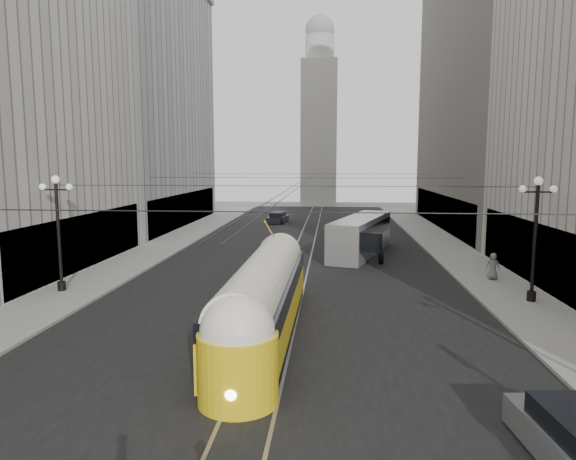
# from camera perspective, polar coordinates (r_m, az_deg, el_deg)

# --- Properties ---
(road) EXTENTS (20.00, 85.00, 0.02)m
(road) POSITION_cam_1_polar(r_m,az_deg,el_deg) (41.85, 1.66, -2.40)
(road) COLOR black
(road) RESTS_ON ground
(sidewalk_left) EXTENTS (4.00, 72.00, 0.15)m
(sidewalk_left) POSITION_cam_1_polar(r_m,az_deg,el_deg) (47.43, -12.73, -1.31)
(sidewalk_left) COLOR gray
(sidewalk_left) RESTS_ON ground
(sidewalk_right) EXTENTS (4.00, 72.00, 0.15)m
(sidewalk_right) POSITION_cam_1_polar(r_m,az_deg,el_deg) (46.24, 16.93, -1.68)
(sidewalk_right) COLOR gray
(sidewalk_right) RESTS_ON ground
(rail_left) EXTENTS (0.12, 85.00, 0.04)m
(rail_left) POSITION_cam_1_polar(r_m,az_deg,el_deg) (41.89, 0.63, -2.39)
(rail_left) COLOR gray
(rail_left) RESTS_ON ground
(rail_right) EXTENTS (0.12, 85.00, 0.04)m
(rail_right) POSITION_cam_1_polar(r_m,az_deg,el_deg) (41.81, 2.68, -2.42)
(rail_right) COLOR gray
(rail_right) RESTS_ON ground
(building_left_far) EXTENTS (12.60, 28.60, 28.60)m
(building_left_far) POSITION_cam_1_polar(r_m,az_deg,el_deg) (61.30, -16.99, 13.86)
(building_left_far) COLOR #999999
(building_left_far) RESTS_ON ground
(building_right_far) EXTENTS (12.60, 32.60, 32.60)m
(building_right_far) POSITION_cam_1_polar(r_m,az_deg,el_deg) (60.03, 22.86, 15.67)
(building_right_far) COLOR #514C47
(building_right_far) RESTS_ON ground
(distant_tower) EXTENTS (6.00, 6.00, 31.36)m
(distant_tower) POSITION_cam_1_polar(r_m,az_deg,el_deg) (89.02, 3.48, 12.53)
(distant_tower) COLOR #B2AFA8
(distant_tower) RESTS_ON ground
(lamppost_left_mid) EXTENTS (1.86, 0.44, 6.37)m
(lamppost_left_mid) POSITION_cam_1_polar(r_m,az_deg,el_deg) (30.74, -24.17, 0.37)
(lamppost_left_mid) COLOR black
(lamppost_left_mid) RESTS_ON sidewalk_left
(lamppost_right_mid) EXTENTS (1.86, 0.44, 6.37)m
(lamppost_right_mid) POSITION_cam_1_polar(r_m,az_deg,el_deg) (28.77, 25.79, -0.17)
(lamppost_right_mid) COLOR black
(lamppost_right_mid) RESTS_ON sidewalk_right
(catenary) EXTENTS (25.00, 72.00, 0.23)m
(catenary) POSITION_cam_1_polar(r_m,az_deg,el_deg) (40.22, 1.77, 5.63)
(catenary) COLOR black
(catenary) RESTS_ON ground
(streetcar) EXTENTS (2.59, 15.57, 3.40)m
(streetcar) POSITION_cam_1_polar(r_m,az_deg,el_deg) (21.96, -2.64, -7.16)
(streetcar) COLOR gold
(streetcar) RESTS_ON ground
(city_bus) EXTENTS (5.62, 12.03, 2.95)m
(city_bus) POSITION_cam_1_polar(r_m,az_deg,el_deg) (40.83, 8.14, -0.43)
(city_bus) COLOR #A9AAAE
(city_bus) RESTS_ON ground
(sedan_white_far) EXTENTS (3.87, 5.29, 1.55)m
(sedan_white_far) POSITION_cam_1_polar(r_m,az_deg,el_deg) (49.65, 6.52, -0.05)
(sedan_white_far) COLOR white
(sedan_white_far) RESTS_ON ground
(sedan_dark_far) EXTENTS (2.34, 4.38, 1.32)m
(sedan_dark_far) POSITION_cam_1_polar(r_m,az_deg,el_deg) (61.27, -1.14, 1.33)
(sedan_dark_far) COLOR black
(sedan_dark_far) RESTS_ON ground
(pedestrian_sidewalk_right) EXTENTS (0.89, 0.67, 1.63)m
(pedestrian_sidewalk_right) POSITION_cam_1_polar(r_m,az_deg,el_deg) (33.58, 21.82, -3.75)
(pedestrian_sidewalk_right) COLOR slate
(pedestrian_sidewalk_right) RESTS_ON sidewalk_right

